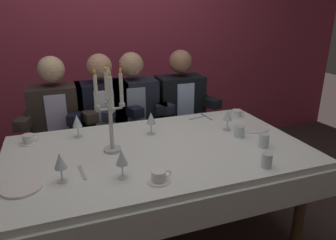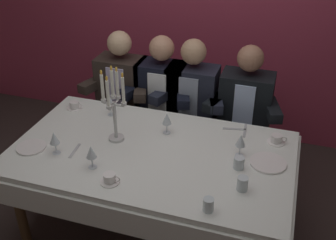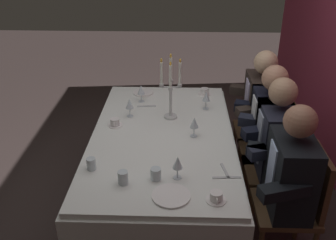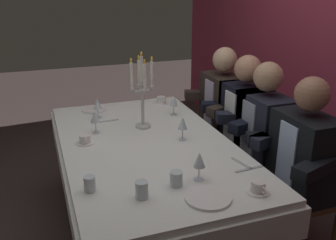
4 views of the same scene
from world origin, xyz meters
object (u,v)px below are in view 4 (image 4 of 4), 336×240
Objects in this scene: dining_table at (147,158)px; coffee_cup_2 at (85,140)px; wine_glass_0 at (199,161)px; seated_diner_1 at (245,118)px; wine_glass_3 at (183,124)px; seated_diner_0 at (223,104)px; candelabra at (142,93)px; wine_glass_4 at (97,104)px; seated_diner_3 at (305,155)px; coffee_cup_1 at (161,100)px; dinner_plate_0 at (208,198)px; water_tumbler_0 at (176,179)px; water_tumbler_2 at (142,190)px; dinner_plate_1 at (94,110)px; water_tumbler_1 at (90,184)px; wine_glass_1 at (95,118)px; wine_glass_2 at (174,101)px; coffee_cup_0 at (258,187)px; seated_diner_2 at (264,130)px.

dining_table is 0.44m from coffee_cup_2.
seated_diner_1 is at bearing 136.41° from wine_glass_0.
wine_glass_3 is 0.90m from seated_diner_0.
candelabra is 0.45m from wine_glass_4.
candelabra reaches higher than coffee_cup_2.
seated_diner_0 is at bearing 89.76° from wine_glass_4.
coffee_cup_1 is at bearing -158.37° from seated_diner_3.
seated_diner_3 is at bearing 108.37° from dinner_plate_0.
water_tumbler_2 is at bearing -75.11° from water_tumbler_0.
water_tumbler_1 reaches higher than dinner_plate_1.
water_tumbler_0 is 0.07× the size of seated_diner_1.
water_tumbler_2 reaches higher than dinner_plate_1.
wine_glass_4 is at bearing -179.81° from water_tumbler_2.
wine_glass_3 is (0.03, 0.25, 0.23)m from dining_table.
dinner_plate_1 is 0.60m from coffee_cup_1.
wine_glass_1 is at bearing -124.37° from seated_diner_3.
water_tumbler_0 is at bearing -84.45° from seated_diner_3.
water_tumbler_2 is at bearing -41.52° from seated_diner_0.
wine_glass_2 reaches higher than water_tumbler_1.
wine_glass_1 is at bearing -53.37° from coffee_cup_1.
dinner_plate_0 is 1.58m from seated_diner_0.
water_tumbler_0 is 0.21m from water_tumbler_2.
coffee_cup_0 is (0.30, 0.81, -0.02)m from water_tumbler_1.
candelabra is 6.25× the size of water_tumbler_2.
dining_table is 0.64m from wine_glass_0.
wine_glass_4 is 1.11m from seated_diner_0.
candelabra is 1.18m from seated_diner_3.
wine_glass_1 is (-0.01, -0.35, -0.15)m from candelabra.
dining_table is 0.89m from seated_diner_2.
coffee_cup_2 is 1.29m from seated_diner_2.
wine_glass_4 is (-0.60, -0.22, 0.24)m from dining_table.
seated_diner_2 is (-0.72, 0.79, -0.01)m from dinner_plate_0.
wine_glass_2 is at bearing -0.84° from coffee_cup_1.
wine_glass_3 is 0.13× the size of seated_diner_0.
seated_diner_2 is at bearing 59.47° from wine_glass_4.
dinner_plate_0 is 2.94× the size of water_tumbler_0.
seated_diner_3 is at bearing 44.96° from wine_glass_4.
coffee_cup_0 is at bearing 46.58° from wine_glass_0.
wine_glass_4 is 0.13× the size of seated_diner_1.
candelabra is 0.91m from water_tumbler_0.
wine_glass_0 is 1.00× the size of wine_glass_3.
dining_table is 14.70× the size of coffee_cup_1.
dinner_plate_0 is 1.27m from seated_diner_1.
water_tumbler_1 reaches higher than coffee_cup_1.
seated_diner_2 is (0.27, 0.00, 0.00)m from seated_diner_1.
seated_diner_2 is (0.52, 0.52, -0.12)m from wine_glass_2.
dinner_plate_1 is 1.42m from wine_glass_0.
water_tumbler_0 is (-0.18, -0.10, 0.03)m from dinner_plate_0.
candelabra is at bearing -175.38° from wine_glass_0.
seated_diner_0 is at bearing 180.00° from seated_diner_1.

